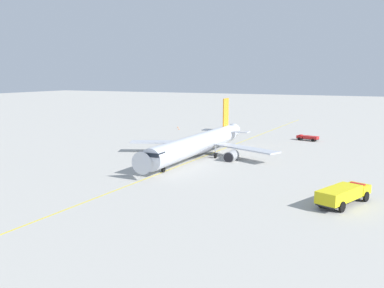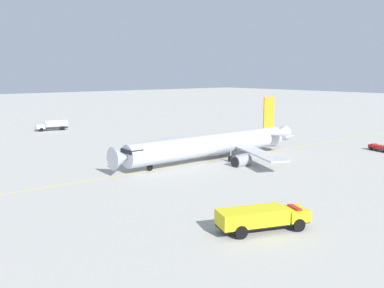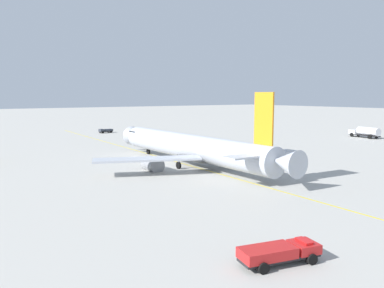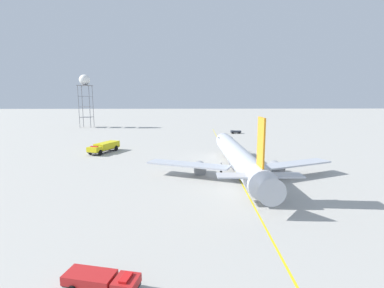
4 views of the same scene
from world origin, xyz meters
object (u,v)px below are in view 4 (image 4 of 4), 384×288
at_px(fire_tender_truck, 104,147).
at_px(ops_pickup_truck, 101,280).
at_px(radar_tower, 85,84).
at_px(baggage_truck_truck, 236,132).
at_px(airliner_main, 238,158).

height_order(fire_tender_truck, ops_pickup_truck, fire_tender_truck).
bearing_deg(radar_tower, baggage_truck_truck, -110.96).
bearing_deg(fire_tender_truck, baggage_truck_truck, 154.79).
relative_size(baggage_truck_truck, ops_pickup_truck, 0.70).
height_order(airliner_main, ops_pickup_truck, airliner_main).
bearing_deg(baggage_truck_truck, fire_tender_truck, 39.45).
height_order(baggage_truck_truck, fire_tender_truck, fire_tender_truck).
height_order(ops_pickup_truck, radar_tower, radar_tower).
bearing_deg(fire_tender_truck, radar_tower, -136.91).
xyz_separation_m(fire_tender_truck, ops_pickup_truck, (-55.29, -14.71, -0.73)).
xyz_separation_m(airliner_main, fire_tender_truck, (21.28, 31.09, -1.29)).
bearing_deg(fire_tender_truck, ops_pickup_truck, 36.24).
height_order(airliner_main, fire_tender_truck, airliner_main).
bearing_deg(airliner_main, radar_tower, 33.60).
xyz_separation_m(ops_pickup_truck, radar_tower, (119.72, 40.40, 19.63)).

